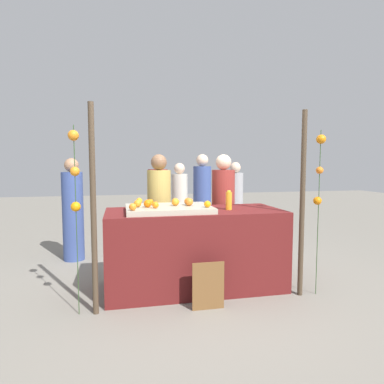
{
  "coord_description": "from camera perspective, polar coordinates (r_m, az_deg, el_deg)",
  "views": [
    {
      "loc": [
        -0.84,
        -3.77,
        1.48
      ],
      "look_at": [
        0.0,
        0.15,
        1.13
      ],
      "focal_mm": 31.03,
      "sensor_mm": 36.0,
      "label": 1
    }
  ],
  "objects": [
    {
      "name": "juice_bottle",
      "position": [
        3.94,
        6.34,
        -1.48
      ],
      "size": [
        0.07,
        0.07,
        0.23
      ],
      "color": "orange",
      "rests_on": "stall_counter"
    },
    {
      "name": "garland_strand_left",
      "position": [
        3.34,
        -19.53,
        3.47
      ],
      "size": [
        0.1,
        0.1,
        1.84
      ],
      "color": "#2D4C23",
      "rests_on": "ground_plane"
    },
    {
      "name": "stall_counter",
      "position": [
        4.0,
        0.46,
        -9.73
      ],
      "size": [
        2.06,
        0.89,
        0.93
      ],
      "primitive_type": "cube",
      "color": "#5B1919",
      "rests_on": "ground_plane"
    },
    {
      "name": "orange_4",
      "position": [
        3.81,
        -0.49,
        -1.71
      ],
      "size": [
        0.09,
        0.09,
        0.09
      ],
      "primitive_type": "sphere",
      "color": "orange",
      "rests_on": "orange_tray"
    },
    {
      "name": "orange_2",
      "position": [
        3.89,
        -0.72,
        -1.62
      ],
      "size": [
        0.09,
        0.09,
        0.09
      ],
      "primitive_type": "sphere",
      "color": "orange",
      "rests_on": "orange_tray"
    },
    {
      "name": "orange_9",
      "position": [
        3.49,
        -10.16,
        -2.52
      ],
      "size": [
        0.08,
        0.08,
        0.08
      ],
      "primitive_type": "sphere",
      "color": "orange",
      "rests_on": "orange_tray"
    },
    {
      "name": "orange_1",
      "position": [
        3.63,
        -6.3,
        -2.22
      ],
      "size": [
        0.07,
        0.07,
        0.07
      ],
      "primitive_type": "sphere",
      "color": "orange",
      "rests_on": "orange_tray"
    },
    {
      "name": "ground_plane",
      "position": [
        4.14,
        0.45,
        -15.97
      ],
      "size": [
        24.0,
        24.0,
        0.0
      ],
      "primitive_type": "plane",
      "color": "gray"
    },
    {
      "name": "garland_strand_right",
      "position": [
        3.9,
        21.07,
        3.84
      ],
      "size": [
        0.11,
        0.11,
        1.84
      ],
      "color": "#2D4C23",
      "rests_on": "ground_plane"
    },
    {
      "name": "crowd_person_2",
      "position": [
        5.37,
        -19.78,
        -3.41
      ],
      "size": [
        0.31,
        0.31,
        1.56
      ],
      "color": "#384C8C",
      "rests_on": "ground_plane"
    },
    {
      "name": "crowd_person_3",
      "position": [
        5.52,
        -5.85,
        -2.72
      ],
      "size": [
        0.32,
        0.32,
        1.6
      ],
      "color": "maroon",
      "rests_on": "ground_plane"
    },
    {
      "name": "orange_8",
      "position": [
        4.06,
        -9.05,
        -1.5
      ],
      "size": [
        0.07,
        0.07,
        0.07
      ],
      "primitive_type": "sphere",
      "color": "orange",
      "rests_on": "orange_tray"
    },
    {
      "name": "orange_tray",
      "position": [
        3.81,
        -4.01,
        -2.88
      ],
      "size": [
        0.96,
        0.7,
        0.06
      ],
      "primitive_type": "cube",
      "color": "#B2AD99",
      "rests_on": "stall_counter"
    },
    {
      "name": "crowd_person_4",
      "position": [
        6.17,
        1.76,
        -1.67
      ],
      "size": [
        0.33,
        0.33,
        1.65
      ],
      "color": "#384C8C",
      "rests_on": "ground_plane"
    },
    {
      "name": "orange_7",
      "position": [
        3.82,
        -2.88,
        -1.72
      ],
      "size": [
        0.09,
        0.09,
        0.09
      ],
      "primitive_type": "sphere",
      "color": "orange",
      "rests_on": "orange_tray"
    },
    {
      "name": "vendor_right",
      "position": [
        4.73,
        5.36,
        -3.98
      ],
      "size": [
        0.32,
        0.32,
        1.6
      ],
      "color": "maroon",
      "rests_on": "ground_plane"
    },
    {
      "name": "crowd_person_1",
      "position": [
        6.14,
        -2.15,
        -2.43
      ],
      "size": [
        0.3,
        0.3,
        1.48
      ],
      "color": "beige",
      "rests_on": "ground_plane"
    },
    {
      "name": "crowd_person_0",
      "position": [
        6.39,
        7.38,
        -2.09
      ],
      "size": [
        0.3,
        0.3,
        1.5
      ],
      "color": "#99999E",
      "rests_on": "ground_plane"
    },
    {
      "name": "orange_6",
      "position": [
        3.74,
        -9.34,
        -1.97
      ],
      "size": [
        0.08,
        0.08,
        0.08
      ],
      "primitive_type": "sphere",
      "color": "orange",
      "rests_on": "orange_tray"
    },
    {
      "name": "orange_3",
      "position": [
        3.67,
        2.66,
        -2.09
      ],
      "size": [
        0.08,
        0.08,
        0.08
      ],
      "primitive_type": "sphere",
      "color": "orange",
      "rests_on": "orange_tray"
    },
    {
      "name": "chalkboard_sign",
      "position": [
        3.49,
        2.81,
        -15.87
      ],
      "size": [
        0.33,
        0.03,
        0.5
      ],
      "color": "brown",
      "rests_on": "ground_plane"
    },
    {
      "name": "canopy_post_left",
      "position": [
        3.33,
        -16.59,
        -3.04
      ],
      "size": [
        0.06,
        0.06,
        2.06
      ],
      "primitive_type": "cylinder",
      "color": "#473828",
      "rests_on": "ground_plane"
    },
    {
      "name": "orange_0",
      "position": [
        3.71,
        -7.64,
        -1.96
      ],
      "size": [
        0.09,
        0.09,
        0.09
      ],
      "primitive_type": "sphere",
      "color": "orange",
      "rests_on": "orange_tray"
    },
    {
      "name": "orange_5",
      "position": [
        3.91,
        -7.18,
        -1.73
      ],
      "size": [
        0.07,
        0.07,
        0.07
      ],
      "primitive_type": "sphere",
      "color": "orange",
      "rests_on": "orange_tray"
    },
    {
      "name": "vendor_left",
      "position": [
        4.59,
        -5.64,
        -4.27
      ],
      "size": [
        0.32,
        0.32,
        1.6
      ],
      "color": "tan",
      "rests_on": "ground_plane"
    },
    {
      "name": "canopy_post_right",
      "position": [
        3.85,
        18.42,
        -2.03
      ],
      "size": [
        0.06,
        0.06,
        2.06
      ],
      "primitive_type": "cylinder",
      "color": "#473828",
      "rests_on": "ground_plane"
    }
  ]
}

